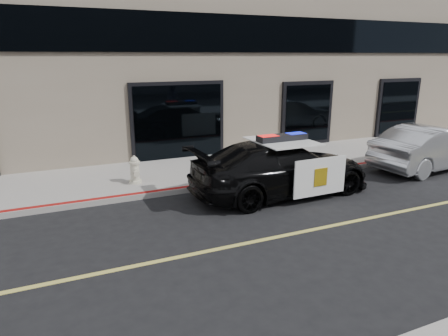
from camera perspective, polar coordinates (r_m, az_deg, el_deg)
name	(u,v)px	position (r m, az deg, el deg)	size (l,w,h in m)	color
ground	(317,229)	(9.26, 13.11, -8.49)	(120.00, 120.00, 0.00)	black
sidewalk_n	(223,168)	(13.53, -0.13, 0.05)	(60.00, 3.50, 0.15)	gray
police_car	(281,167)	(11.13, 8.17, 0.07)	(2.48, 5.25, 1.69)	black
silver_sedan	(432,147)	(15.18, 27.54, 2.62)	(4.70, 2.03, 1.51)	#B3B5B7
fire_hydrant	(135,170)	(11.84, -12.62, -0.34)	(0.37, 0.51, 0.82)	beige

